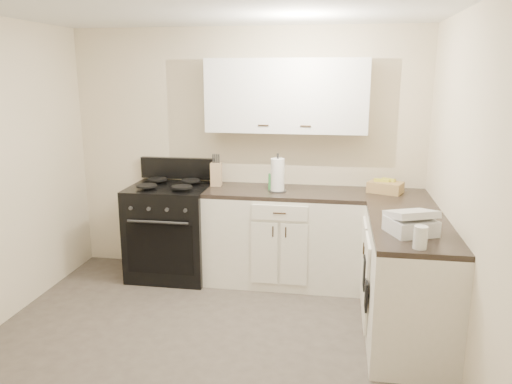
% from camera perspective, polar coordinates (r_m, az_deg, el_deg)
% --- Properties ---
extents(floor, '(3.60, 3.60, 0.00)m').
position_cam_1_polar(floor, '(3.91, -6.08, -18.27)').
color(floor, '#473F38').
rests_on(floor, ground).
extents(wall_back, '(3.60, 0.00, 3.60)m').
position_cam_1_polar(wall_back, '(5.15, -1.15, 4.47)').
color(wall_back, beige).
rests_on(wall_back, ground).
extents(wall_right, '(0.00, 3.60, 3.60)m').
position_cam_1_polar(wall_right, '(3.42, 23.89, -1.31)').
color(wall_right, beige).
rests_on(wall_right, ground).
extents(wall_front, '(3.60, 0.00, 3.60)m').
position_cam_1_polar(wall_front, '(1.86, -22.19, -13.15)').
color(wall_front, beige).
rests_on(wall_front, ground).
extents(base_cabinets_back, '(1.55, 0.60, 0.90)m').
position_cam_1_polar(base_cabinets_back, '(4.99, 3.09, -5.30)').
color(base_cabinets_back, white).
rests_on(base_cabinets_back, floor).
extents(base_cabinets_right, '(0.60, 1.90, 0.90)m').
position_cam_1_polar(base_cabinets_right, '(4.40, 16.35, -8.51)').
color(base_cabinets_right, white).
rests_on(base_cabinets_right, floor).
extents(countertop_back, '(1.55, 0.60, 0.04)m').
position_cam_1_polar(countertop_back, '(4.86, 3.16, -0.05)').
color(countertop_back, black).
rests_on(countertop_back, base_cabinets_back).
extents(countertop_right, '(0.60, 1.90, 0.04)m').
position_cam_1_polar(countertop_right, '(4.25, 16.77, -2.61)').
color(countertop_right, black).
rests_on(countertop_right, base_cabinets_right).
extents(upper_cabinets, '(1.55, 0.30, 0.70)m').
position_cam_1_polar(upper_cabinets, '(4.88, 3.50, 10.92)').
color(upper_cabinets, white).
rests_on(upper_cabinets, wall_back).
extents(stove, '(0.80, 0.68, 0.97)m').
position_cam_1_polar(stove, '(5.21, -9.67, -4.56)').
color(stove, black).
rests_on(stove, floor).
extents(knife_block, '(0.11, 0.10, 0.23)m').
position_cam_1_polar(knife_block, '(5.05, -4.57, 2.02)').
color(knife_block, tan).
rests_on(knife_block, countertop_back).
extents(paper_towel, '(0.14, 0.14, 0.32)m').
position_cam_1_polar(paper_towel, '(4.79, 2.48, 1.95)').
color(paper_towel, white).
rests_on(paper_towel, countertop_back).
extents(soap_bottle, '(0.07, 0.07, 0.16)m').
position_cam_1_polar(soap_bottle, '(4.84, 1.73, 1.15)').
color(soap_bottle, '#43AE55').
rests_on(soap_bottle, countertop_back).
extents(wicker_basket, '(0.36, 0.31, 0.10)m').
position_cam_1_polar(wicker_basket, '(4.91, 14.57, 0.53)').
color(wicker_basket, tan).
rests_on(wicker_basket, countertop_right).
extents(countertop_grill, '(0.39, 0.38, 0.11)m').
position_cam_1_polar(countertop_grill, '(3.71, 17.26, -3.71)').
color(countertop_grill, silver).
rests_on(countertop_grill, countertop_right).
extents(glass_jar, '(0.10, 0.10, 0.15)m').
position_cam_1_polar(glass_jar, '(3.41, 18.27, -4.95)').
color(glass_jar, silver).
rests_on(glass_jar, countertop_right).
extents(oven_mitt_near, '(0.02, 0.13, 0.22)m').
position_cam_1_polar(oven_mitt_near, '(3.86, 12.48, -11.49)').
color(oven_mitt_near, black).
rests_on(oven_mitt_near, base_cabinets_right).
extents(oven_mitt_far, '(0.02, 0.15, 0.26)m').
position_cam_1_polar(oven_mitt_far, '(4.08, 12.33, -9.04)').
color(oven_mitt_far, black).
rests_on(oven_mitt_far, base_cabinets_right).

